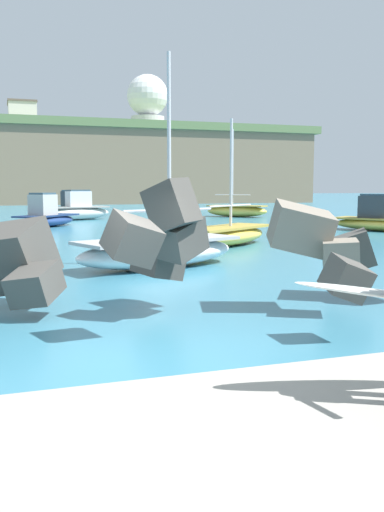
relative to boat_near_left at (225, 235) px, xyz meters
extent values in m
plane|color=teal|center=(-7.31, -14.34, -0.47)|extent=(400.00, 400.00, 0.00)
cube|color=#9E998E|center=(-7.31, -18.34, -0.35)|extent=(48.00, 4.40, 0.24)
cube|color=#4C4944|center=(-6.01, -11.11, 0.60)|extent=(1.21, 1.13, 1.03)
cube|color=#4C4944|center=(-5.88, -12.01, 1.08)|extent=(1.28, 1.26, 0.99)
cube|color=#4C4944|center=(-1.67, -11.54, 0.57)|extent=(1.76, 1.76, 1.09)
cube|color=gray|center=(-3.36, -12.35, 1.22)|extent=(1.59, 1.58, 1.21)
cube|color=gray|center=(-2.89, -13.10, 0.74)|extent=(0.99, 0.98, 0.64)
cube|color=#4C4944|center=(-8.58, -11.41, 0.20)|extent=(1.26, 1.27, 0.92)
cube|color=#4C4944|center=(-8.86, -10.24, 0.61)|extent=(1.96, 1.86, 1.70)
cube|color=#4C4944|center=(-3.84, -14.72, 0.58)|extent=(0.82, 0.79, 0.83)
cube|color=#4C4944|center=(-7.12, -13.47, 1.21)|extent=(1.00, 0.99, 1.01)
cube|color=#4C4944|center=(-6.10, -12.34, 1.70)|extent=(1.17, 1.17, 1.08)
ellipsoid|color=#EAC64C|center=(0.00, 0.00, -0.06)|extent=(5.74, 4.91, 0.82)
cube|color=#AF9539|center=(0.00, 0.00, 0.31)|extent=(5.28, 4.52, 0.10)
cylinder|color=silver|center=(0.34, 0.25, 2.67)|extent=(0.12, 0.12, 4.62)
cylinder|color=silver|center=(0.34, 0.25, 1.25)|extent=(2.81, 2.07, 0.08)
ellipsoid|color=navy|center=(-6.45, 14.64, -0.09)|extent=(4.82, 5.13, 0.75)
cube|color=navy|center=(-6.45, 14.64, 0.25)|extent=(4.43, 4.72, 0.10)
cube|color=#B7B2A8|center=(-6.70, 14.35, 0.94)|extent=(1.89, 1.93, 1.31)
cube|color=#334C5B|center=(-6.70, 14.35, 1.66)|extent=(1.71, 1.74, 0.12)
ellipsoid|color=beige|center=(-3.97, 21.40, 0.05)|extent=(6.22, 3.40, 1.03)
cube|color=#9C9991|center=(-3.97, 21.40, 0.53)|extent=(5.72, 3.13, 0.10)
cube|color=silver|center=(-3.54, 21.54, 1.16)|extent=(2.02, 1.49, 1.18)
cube|color=#334C5B|center=(-3.54, 21.54, 1.81)|extent=(1.82, 1.34, 0.12)
ellipsoid|color=#EAC64C|center=(9.82, 21.70, 0.02)|extent=(5.21, 5.12, 0.98)
cube|color=#AF9539|center=(9.82, 21.70, 0.47)|extent=(4.79, 4.71, 0.10)
cylinder|color=silver|center=(9.53, 21.98, 3.72)|extent=(0.12, 0.12, 6.41)
cylinder|color=silver|center=(9.53, 21.98, 1.41)|extent=(2.37, 2.29, 0.08)
ellipsoid|color=#EAC64C|center=(11.72, 4.60, -0.10)|extent=(4.81, 6.24, 0.74)
cube|color=#AF9539|center=(11.72, 4.60, 0.23)|extent=(4.43, 5.74, 0.10)
cube|color=#33383D|center=(11.49, 4.99, 0.92)|extent=(1.97, 2.18, 1.29)
cube|color=#334C5B|center=(11.49, 4.99, 1.62)|extent=(1.77, 1.96, 0.12)
ellipsoid|color=#1E6656|center=(-3.59, 29.01, -0.08)|extent=(6.23, 4.10, 0.77)
cube|color=#164C41|center=(-3.59, 29.01, 0.26)|extent=(5.73, 3.77, 0.10)
cube|color=#33383D|center=(-3.17, 28.82, 1.00)|extent=(2.08, 1.68, 1.39)
cube|color=#334C5B|center=(-3.17, 28.82, 1.76)|extent=(1.87, 1.51, 0.12)
ellipsoid|color=white|center=(-4.49, -5.47, -0.02)|extent=(6.09, 3.92, 0.90)
cube|color=#ACACAC|center=(-4.49, -5.47, 0.39)|extent=(5.60, 3.61, 0.10)
cylinder|color=silver|center=(-4.09, -5.32, 3.32)|extent=(0.12, 0.12, 5.77)
cylinder|color=silver|center=(-4.09, -5.32, 1.33)|extent=(3.25, 1.26, 0.08)
sphere|color=silver|center=(3.23, 22.62, -0.25)|extent=(0.44, 0.44, 0.44)
cylinder|color=silver|center=(16.85, 80.07, 13.48)|extent=(6.11, 6.11, 3.07)
sphere|color=white|center=(16.85, 80.07, 18.79)|extent=(7.55, 7.55, 7.55)
cube|color=silver|center=(-5.47, 76.24, 13.85)|extent=(4.38, 6.31, 3.81)
cube|color=#66564C|center=(-5.47, 76.24, 15.90)|extent=(4.60, 6.62, 0.30)
camera|label=1|loc=(-9.11, -22.44, 2.05)|focal=39.27mm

